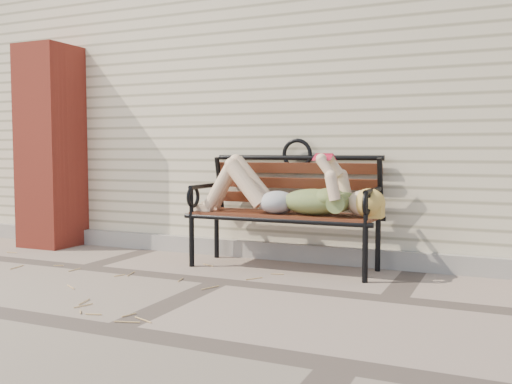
% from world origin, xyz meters
% --- Properties ---
extents(ground, '(80.00, 80.00, 0.00)m').
position_xyz_m(ground, '(0.00, 0.00, 0.00)').
color(ground, gray).
rests_on(ground, ground).
extents(house_wall, '(8.00, 4.00, 3.00)m').
position_xyz_m(house_wall, '(0.00, 3.00, 1.50)').
color(house_wall, beige).
rests_on(house_wall, ground).
extents(foundation_strip, '(8.00, 0.10, 0.15)m').
position_xyz_m(foundation_strip, '(0.00, 0.97, 0.07)').
color(foundation_strip, gray).
rests_on(foundation_strip, ground).
extents(brick_pillar, '(0.50, 0.50, 2.00)m').
position_xyz_m(brick_pillar, '(-2.30, 0.75, 1.00)').
color(brick_pillar, '#AD3727').
rests_on(brick_pillar, ground).
extents(garden_bench, '(1.64, 0.65, 1.06)m').
position_xyz_m(garden_bench, '(0.25, 0.72, 0.60)').
color(garden_bench, black).
rests_on(garden_bench, ground).
extents(reading_woman, '(1.55, 0.35, 0.49)m').
position_xyz_m(reading_woman, '(0.27, 0.59, 0.63)').
color(reading_woman, '#0A3B47').
rests_on(reading_woman, ground).
extents(straw_scatter, '(3.05, 1.65, 0.01)m').
position_xyz_m(straw_scatter, '(-1.04, -0.30, 0.01)').
color(straw_scatter, tan).
rests_on(straw_scatter, ground).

